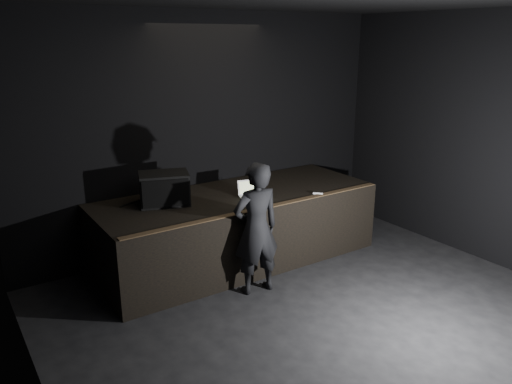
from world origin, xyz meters
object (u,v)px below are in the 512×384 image
Objects in this scene: stage_monitor at (164,189)px; stage_riser at (237,227)px; person at (256,229)px; beer_can at (255,188)px; laptop at (250,193)px.

stage_riser is at bearing 10.49° from stage_monitor.
beer_can is at bearing -117.44° from person.
person is (-0.40, -0.74, -0.21)m from laptop.
stage_riser is 0.63m from beer_can.
stage_riser is 5.36× the size of stage_monitor.
laptop is at bearing 1.15° from stage_monitor.
stage_riser is at bearing -102.54° from person.
beer_can reaches higher than stage_riser.
laptop is 0.23× the size of person.
laptop is at bearing -65.64° from stage_riser.
stage_riser is at bearing 131.07° from laptop.
person is (0.72, -1.10, -0.36)m from stage_monitor.
beer_can is (0.14, 0.10, 0.02)m from laptop.
person is (-0.54, -0.84, -0.23)m from beer_can.
stage_monitor reaches higher than stage_riser.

